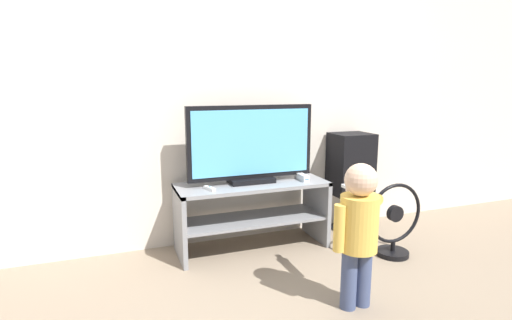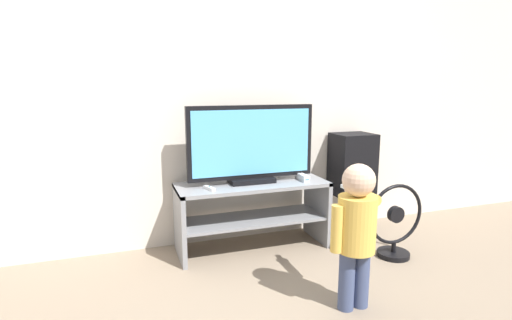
{
  "view_description": "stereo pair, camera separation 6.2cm",
  "coord_description": "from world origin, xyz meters",
  "views": [
    {
      "loc": [
        -1.1,
        -2.81,
        1.38
      ],
      "look_at": [
        0.0,
        0.14,
        0.79
      ],
      "focal_mm": 28.0,
      "sensor_mm": 36.0,
      "label": 1
    },
    {
      "loc": [
        -1.04,
        -2.83,
        1.38
      ],
      "look_at": [
        0.0,
        0.14,
        0.79
      ],
      "focal_mm": 28.0,
      "sensor_mm": 36.0,
      "label": 2
    }
  ],
  "objects": [
    {
      "name": "child",
      "position": [
        0.3,
        -0.85,
        0.54
      ],
      "size": [
        0.35,
        0.51,
        0.92
      ],
      "color": "#3F4C72",
      "rests_on": "ground_plane"
    },
    {
      "name": "game_console",
      "position": [
        0.44,
        0.18,
        0.6
      ],
      "size": [
        0.05,
        0.19,
        0.05
      ],
      "color": "white",
      "rests_on": "tv_stand"
    },
    {
      "name": "television",
      "position": [
        0.0,
        0.25,
        0.89
      ],
      "size": [
        1.08,
        0.2,
        0.65
      ],
      "color": "black",
      "rests_on": "tv_stand"
    },
    {
      "name": "ground_plane",
      "position": [
        0.0,
        0.0,
        0.0
      ],
      "size": [
        16.0,
        16.0,
        0.0
      ],
      "primitive_type": "plane",
      "color": "gray"
    },
    {
      "name": "wall_back",
      "position": [
        0.0,
        0.55,
        1.3
      ],
      "size": [
        10.0,
        0.06,
        2.6
      ],
      "color": "silver",
      "rests_on": "ground_plane"
    },
    {
      "name": "speaker_tower",
      "position": [
        1.03,
        0.34,
        0.62
      ],
      "size": [
        0.36,
        0.33,
        0.94
      ],
      "color": "black",
      "rests_on": "ground_plane"
    },
    {
      "name": "tv_stand",
      "position": [
        0.0,
        0.23,
        0.38
      ],
      "size": [
        1.27,
        0.47,
        0.57
      ],
      "color": "gray",
      "rests_on": "ground_plane"
    },
    {
      "name": "floor_fan",
      "position": [
        1.03,
        -0.32,
        0.27
      ],
      "size": [
        0.5,
        0.26,
        0.61
      ],
      "color": "black",
      "rests_on": "ground_plane"
    },
    {
      "name": "remote_primary",
      "position": [
        -0.39,
        0.14,
        0.59
      ],
      "size": [
        0.07,
        0.13,
        0.03
      ],
      "color": "white",
      "rests_on": "tv_stand"
    }
  ]
}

